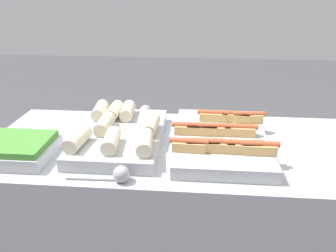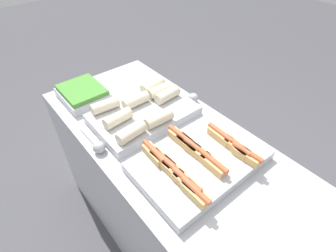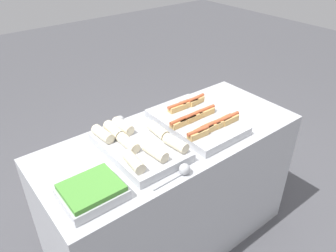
{
  "view_description": "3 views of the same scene",
  "coord_description": "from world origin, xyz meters",
  "px_view_note": "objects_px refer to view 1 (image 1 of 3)",
  "views": [
    {
      "loc": [
        0.07,
        -1.22,
        1.5
      ],
      "look_at": [
        -0.03,
        0.0,
        0.97
      ],
      "focal_mm": 35.0,
      "sensor_mm": 36.0,
      "label": 1
    },
    {
      "loc": [
        0.67,
        -0.58,
        1.78
      ],
      "look_at": [
        -0.03,
        0.0,
        0.97
      ],
      "focal_mm": 28.0,
      "sensor_mm": 36.0,
      "label": 2
    },
    {
      "loc": [
        -1.0,
        -1.22,
        1.95
      ],
      "look_at": [
        -0.03,
        0.0,
        0.97
      ],
      "focal_mm": 35.0,
      "sensor_mm": 36.0,
      "label": 3
    }
  ],
  "objects_px": {
    "tray_side_front": "(17,149)",
    "tray_wraps": "(120,133)",
    "serving_spoon_near": "(119,174)",
    "tray_hotdogs": "(220,138)",
    "serving_spoon_far": "(144,111)"
  },
  "relations": [
    {
      "from": "serving_spoon_near",
      "to": "tray_wraps",
      "type": "bearing_deg",
      "value": 102.07
    },
    {
      "from": "tray_wraps",
      "to": "tray_side_front",
      "type": "distance_m",
      "value": 0.4
    },
    {
      "from": "serving_spoon_far",
      "to": "tray_side_front",
      "type": "bearing_deg",
      "value": -131.97
    },
    {
      "from": "tray_wraps",
      "to": "serving_spoon_near",
      "type": "distance_m",
      "value": 0.31
    },
    {
      "from": "tray_hotdogs",
      "to": "serving_spoon_far",
      "type": "xyz_separation_m",
      "value": [
        -0.36,
        0.3,
        -0.01
      ]
    },
    {
      "from": "tray_wraps",
      "to": "serving_spoon_far",
      "type": "relative_size",
      "value": 2.51
    },
    {
      "from": "tray_side_front",
      "to": "serving_spoon_near",
      "type": "xyz_separation_m",
      "value": [
        0.42,
        -0.13,
        -0.01
      ]
    },
    {
      "from": "tray_side_front",
      "to": "serving_spoon_near",
      "type": "distance_m",
      "value": 0.44
    },
    {
      "from": "tray_hotdogs",
      "to": "tray_side_front",
      "type": "relative_size",
      "value": 2.06
    },
    {
      "from": "tray_side_front",
      "to": "tray_wraps",
      "type": "bearing_deg",
      "value": 24.97
    },
    {
      "from": "tray_side_front",
      "to": "serving_spoon_near",
      "type": "height_order",
      "value": "tray_side_front"
    },
    {
      "from": "tray_wraps",
      "to": "serving_spoon_near",
      "type": "relative_size",
      "value": 2.34
    },
    {
      "from": "tray_wraps",
      "to": "serving_spoon_near",
      "type": "bearing_deg",
      "value": -77.93
    },
    {
      "from": "tray_hotdogs",
      "to": "tray_side_front",
      "type": "distance_m",
      "value": 0.8
    },
    {
      "from": "tray_hotdogs",
      "to": "tray_wraps",
      "type": "distance_m",
      "value": 0.42
    }
  ]
}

